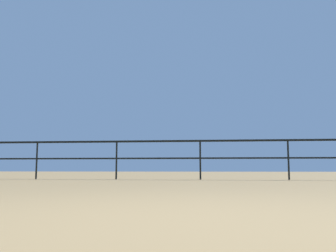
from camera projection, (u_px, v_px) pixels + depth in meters
ground_plane at (177, 222)px, 1.85m from camera, size 60.00×60.00×0.00m
pier_railing at (200, 150)px, 9.00m from camera, size 21.45×0.05×0.99m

